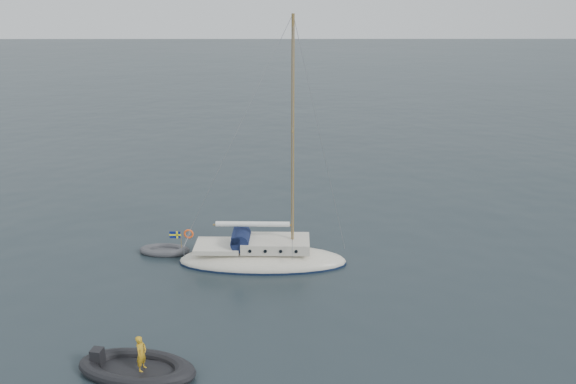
{
  "coord_description": "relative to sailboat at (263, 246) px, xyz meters",
  "views": [
    {
      "loc": [
        -1.61,
        -24.45,
        12.15
      ],
      "look_at": [
        -1.49,
        0.0,
        3.6
      ],
      "focal_mm": 35.0,
      "sensor_mm": 36.0,
      "label": 1
    }
  ],
  "objects": [
    {
      "name": "ground",
      "position": [
        2.7,
        0.12,
        -0.91
      ],
      "size": [
        300.0,
        300.0,
        0.0
      ],
      "primitive_type": "plane",
      "color": "black",
      "rests_on": "ground"
    },
    {
      "name": "sailboat",
      "position": [
        0.0,
        0.0,
        0.0
      ],
      "size": [
        8.44,
        2.53,
        12.01
      ],
      "rotation": [
        0.0,
        0.0,
        -0.02
      ],
      "color": "white",
      "rests_on": "ground"
    },
    {
      "name": "dinghy",
      "position": [
        -4.95,
        1.16,
        -0.75
      ],
      "size": [
        2.53,
        1.14,
        0.36
      ],
      "rotation": [
        0.0,
        0.0,
        -0.06
      ],
      "color": "#49494D",
      "rests_on": "ground"
    },
    {
      "name": "rib",
      "position": [
        -3.98,
        -8.33,
        -0.66
      ],
      "size": [
        4.17,
        1.9,
        1.52
      ],
      "rotation": [
        0.0,
        0.0,
        -0.18
      ],
      "color": "black",
      "rests_on": "ground"
    }
  ]
}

